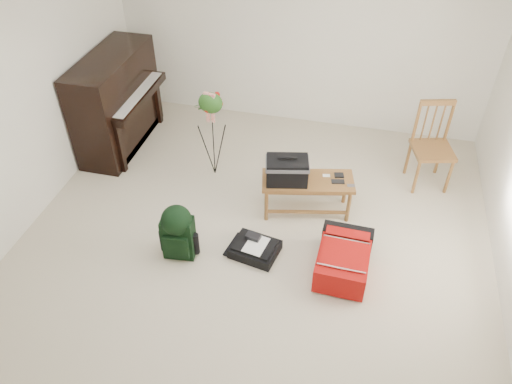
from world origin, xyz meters
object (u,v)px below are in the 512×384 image
(piano, at_px, (117,103))
(red_suitcase, at_px, (344,255))
(flower_stand, at_px, (213,135))
(green_backpack, at_px, (177,230))
(dining_chair, at_px, (433,147))
(black_duffel, at_px, (255,248))
(bench, at_px, (294,172))

(piano, relative_size, red_suitcase, 1.99)
(piano, bearing_deg, flower_stand, -14.64)
(flower_stand, bearing_deg, red_suitcase, -21.77)
(green_backpack, bearing_deg, dining_chair, 31.14)
(red_suitcase, bearing_deg, dining_chair, 65.07)
(piano, bearing_deg, black_duffel, -35.44)
(piano, xyz_separation_m, black_duffel, (2.24, -1.59, -0.53))
(red_suitcase, xyz_separation_m, flower_stand, (-1.74, 1.20, 0.40))
(red_suitcase, distance_m, flower_stand, 2.15)
(piano, distance_m, black_duffel, 2.80)
(piano, xyz_separation_m, dining_chair, (3.99, 0.10, -0.09))
(red_suitcase, distance_m, green_backpack, 1.70)
(piano, distance_m, bench, 2.62)
(piano, bearing_deg, green_backpack, -50.46)
(flower_stand, bearing_deg, green_backpack, -74.69)
(piano, distance_m, red_suitcase, 3.55)
(piano, height_order, green_backpack, piano)
(black_duffel, distance_m, green_backpack, 0.83)
(black_duffel, bearing_deg, red_suitcase, 12.44)
(black_duffel, bearing_deg, piano, 155.15)
(bench, distance_m, red_suitcase, 1.08)
(dining_chair, distance_m, red_suitcase, 1.89)
(red_suitcase, height_order, green_backpack, green_backpack)
(bench, bearing_deg, piano, 149.35)
(piano, height_order, black_duffel, piano)
(bench, relative_size, green_backpack, 1.68)
(red_suitcase, relative_size, black_duffel, 1.41)
(bench, relative_size, black_duffel, 2.02)
(green_backpack, bearing_deg, flower_stand, 86.78)
(black_duffel, bearing_deg, flower_stand, 134.59)
(dining_chair, bearing_deg, flower_stand, 175.36)
(dining_chair, relative_size, black_duffel, 1.96)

